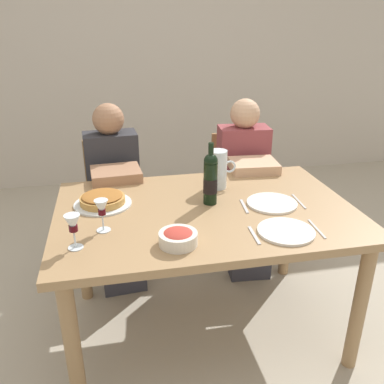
{
  "coord_description": "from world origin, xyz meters",
  "views": [
    {
      "loc": [
        -0.44,
        -1.8,
        1.64
      ],
      "look_at": [
        -0.07,
        -0.0,
        0.86
      ],
      "focal_mm": 37.87,
      "sensor_mm": 36.0,
      "label": 1
    }
  ],
  "objects_px": {
    "wine_bottle": "(210,179)",
    "diner_right": "(246,182)",
    "salad_bowl": "(178,237)",
    "diner_left": "(115,190)",
    "water_pitcher": "(218,171)",
    "chair_right": "(237,185)",
    "wine_glass_left_diner": "(102,209)",
    "dinner_plate_left_setting": "(272,203)",
    "dinner_plate_right_setting": "(286,231)",
    "wine_glass_right_diner": "(73,225)",
    "dining_table": "(205,224)",
    "baked_tart": "(103,200)",
    "chair_left": "(114,193)"
  },
  "relations": [
    {
      "from": "wine_bottle",
      "to": "diner_right",
      "type": "height_order",
      "value": "diner_right"
    },
    {
      "from": "salad_bowl",
      "to": "diner_left",
      "type": "xyz_separation_m",
      "value": [
        -0.24,
        1.0,
        -0.18
      ]
    },
    {
      "from": "water_pitcher",
      "to": "chair_right",
      "type": "relative_size",
      "value": 0.25
    },
    {
      "from": "wine_glass_left_diner",
      "to": "dinner_plate_left_setting",
      "type": "distance_m",
      "value": 0.87
    },
    {
      "from": "water_pitcher",
      "to": "dinner_plate_left_setting",
      "type": "height_order",
      "value": "water_pitcher"
    },
    {
      "from": "dinner_plate_right_setting",
      "to": "chair_right",
      "type": "distance_m",
      "value": 1.25
    },
    {
      "from": "diner_right",
      "to": "wine_glass_left_diner",
      "type": "bearing_deg",
      "value": 44.33
    },
    {
      "from": "wine_bottle",
      "to": "wine_glass_right_diner",
      "type": "height_order",
      "value": "wine_bottle"
    },
    {
      "from": "water_pitcher",
      "to": "wine_glass_left_diner",
      "type": "relative_size",
      "value": 1.44
    },
    {
      "from": "water_pitcher",
      "to": "chair_right",
      "type": "height_order",
      "value": "water_pitcher"
    },
    {
      "from": "wine_bottle",
      "to": "dinner_plate_left_setting",
      "type": "relative_size",
      "value": 1.25
    },
    {
      "from": "dinner_plate_left_setting",
      "to": "diner_left",
      "type": "xyz_separation_m",
      "value": [
        -0.79,
        0.7,
        -0.15
      ]
    },
    {
      "from": "dining_table",
      "to": "dinner_plate_left_setting",
      "type": "xyz_separation_m",
      "value": [
        0.35,
        -0.02,
        0.1
      ]
    },
    {
      "from": "wine_glass_right_diner",
      "to": "dinner_plate_left_setting",
      "type": "distance_m",
      "value": 1.01
    },
    {
      "from": "baked_tart",
      "to": "dinner_plate_left_setting",
      "type": "height_order",
      "value": "baked_tart"
    },
    {
      "from": "water_pitcher",
      "to": "dinner_plate_right_setting",
      "type": "xyz_separation_m",
      "value": [
        0.16,
        -0.58,
        -0.09
      ]
    },
    {
      "from": "diner_right",
      "to": "chair_right",
      "type": "bearing_deg",
      "value": -89.21
    },
    {
      "from": "wine_bottle",
      "to": "dinner_plate_right_setting",
      "type": "xyz_separation_m",
      "value": [
        0.26,
        -0.38,
        -0.13
      ]
    },
    {
      "from": "wine_bottle",
      "to": "diner_left",
      "type": "xyz_separation_m",
      "value": [
        -0.48,
        0.62,
        -0.28
      ]
    },
    {
      "from": "water_pitcher",
      "to": "dinner_plate_left_setting",
      "type": "distance_m",
      "value": 0.36
    },
    {
      "from": "dinner_plate_left_setting",
      "to": "diner_right",
      "type": "height_order",
      "value": "diner_right"
    },
    {
      "from": "wine_glass_right_diner",
      "to": "dinner_plate_right_setting",
      "type": "relative_size",
      "value": 0.59
    },
    {
      "from": "water_pitcher",
      "to": "dining_table",
      "type": "bearing_deg",
      "value": -117.11
    },
    {
      "from": "chair_right",
      "to": "chair_left",
      "type": "bearing_deg",
      "value": 3.23
    },
    {
      "from": "dining_table",
      "to": "baked_tart",
      "type": "bearing_deg",
      "value": 163.92
    },
    {
      "from": "baked_tart",
      "to": "wine_glass_right_diner",
      "type": "height_order",
      "value": "wine_glass_right_diner"
    },
    {
      "from": "diner_left",
      "to": "chair_right",
      "type": "xyz_separation_m",
      "value": [
        0.9,
        0.21,
        -0.12
      ]
    },
    {
      "from": "salad_bowl",
      "to": "dinner_plate_left_setting",
      "type": "distance_m",
      "value": 0.62
    },
    {
      "from": "dining_table",
      "to": "diner_left",
      "type": "relative_size",
      "value": 1.29
    },
    {
      "from": "dining_table",
      "to": "chair_right",
      "type": "xyz_separation_m",
      "value": [
        0.46,
        0.89,
        -0.17
      ]
    },
    {
      "from": "wine_glass_right_diner",
      "to": "dinner_plate_left_setting",
      "type": "relative_size",
      "value": 0.59
    },
    {
      "from": "dining_table",
      "to": "diner_left",
      "type": "bearing_deg",
      "value": 123.31
    },
    {
      "from": "dining_table",
      "to": "water_pitcher",
      "type": "relative_size",
      "value": 6.89
    },
    {
      "from": "wine_glass_right_diner",
      "to": "diner_left",
      "type": "bearing_deg",
      "value": 79.1
    },
    {
      "from": "dining_table",
      "to": "dinner_plate_right_setting",
      "type": "height_order",
      "value": "dinner_plate_right_setting"
    },
    {
      "from": "dining_table",
      "to": "diner_right",
      "type": "distance_m",
      "value": 0.79
    },
    {
      "from": "wine_bottle",
      "to": "salad_bowl",
      "type": "xyz_separation_m",
      "value": [
        -0.23,
        -0.38,
        -0.1
      ]
    },
    {
      "from": "wine_glass_left_diner",
      "to": "dinner_plate_right_setting",
      "type": "distance_m",
      "value": 0.83
    },
    {
      "from": "dining_table",
      "to": "dinner_plate_right_setting",
      "type": "bearing_deg",
      "value": -47.39
    },
    {
      "from": "wine_bottle",
      "to": "diner_right",
      "type": "distance_m",
      "value": 0.77
    },
    {
      "from": "diner_right",
      "to": "dinner_plate_left_setting",
      "type": "bearing_deg",
      "value": 86.8
    },
    {
      "from": "baked_tart",
      "to": "diner_left",
      "type": "distance_m",
      "value": 0.56
    },
    {
      "from": "salad_bowl",
      "to": "chair_left",
      "type": "distance_m",
      "value": 1.3
    },
    {
      "from": "chair_left",
      "to": "dinner_plate_right_setting",
      "type": "bearing_deg",
      "value": 117.37
    },
    {
      "from": "diner_right",
      "to": "wine_bottle",
      "type": "bearing_deg",
      "value": 60.47
    },
    {
      "from": "wine_glass_left_diner",
      "to": "diner_right",
      "type": "height_order",
      "value": "diner_right"
    },
    {
      "from": "wine_bottle",
      "to": "salad_bowl",
      "type": "distance_m",
      "value": 0.46
    },
    {
      "from": "dinner_plate_right_setting",
      "to": "water_pitcher",
      "type": "bearing_deg",
      "value": 105.94
    },
    {
      "from": "chair_right",
      "to": "wine_bottle",
      "type": "bearing_deg",
      "value": 67.83
    },
    {
      "from": "wine_glass_left_diner",
      "to": "wine_glass_right_diner",
      "type": "bearing_deg",
      "value": -131.27
    }
  ]
}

